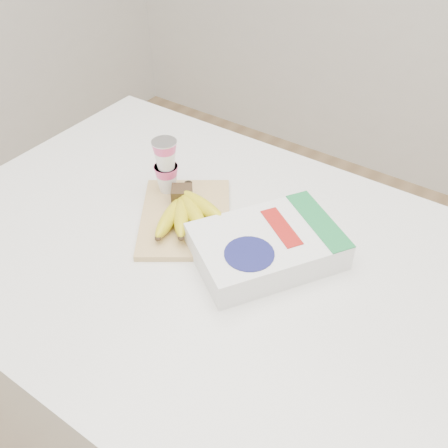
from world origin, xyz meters
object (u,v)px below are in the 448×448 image
at_px(table, 219,382).
at_px(bananas, 186,211).
at_px(yogurt_stack, 166,165).
at_px(cereal_box, 267,246).
at_px(cutting_board, 186,217).

distance_m(table, bananas, 0.56).
height_order(yogurt_stack, cereal_box, yogurt_stack).
relative_size(bananas, yogurt_stack, 1.37).
height_order(cutting_board, cereal_box, cereal_box).
bearing_deg(bananas, cutting_board, 138.69).
xyz_separation_m(table, cereal_box, (0.09, 0.05, 0.54)).
bearing_deg(cereal_box, table, -117.21).
bearing_deg(yogurt_stack, cereal_box, -9.53).
xyz_separation_m(cutting_board, yogurt_stack, (-0.09, 0.05, 0.08)).
bearing_deg(cutting_board, table, -56.58).
xyz_separation_m(cutting_board, cereal_box, (0.22, -0.00, 0.03)).
height_order(bananas, yogurt_stack, yogurt_stack).
bearing_deg(bananas, cereal_box, 3.30).
bearing_deg(yogurt_stack, table, -25.03).
distance_m(cutting_board, bananas, 0.04).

